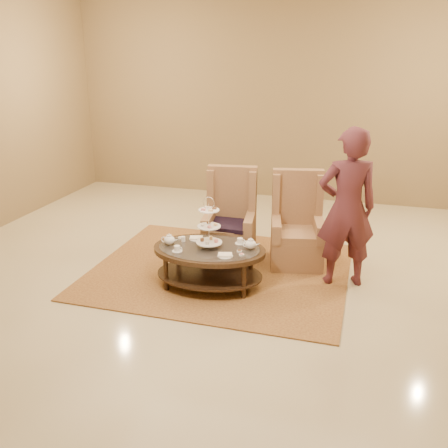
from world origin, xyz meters
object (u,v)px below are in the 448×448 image
(armchair_left, at_px, (230,228))
(armchair_right, at_px, (296,233))
(tea_table, at_px, (209,255))
(person, at_px, (347,208))

(armchair_left, bearing_deg, armchair_right, -4.16)
(armchair_left, height_order, armchair_right, same)
(tea_table, height_order, person, person)
(tea_table, height_order, armchair_left, armchair_left)
(armchair_left, bearing_deg, person, -23.00)
(person, bearing_deg, tea_table, 0.82)
(armchair_left, relative_size, armchair_right, 1.00)
(tea_table, relative_size, armchair_left, 1.13)
(tea_table, distance_m, armchair_right, 1.30)
(armchair_left, bearing_deg, tea_table, -97.47)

